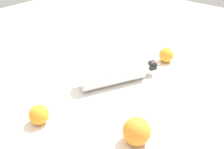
{
  "coord_description": "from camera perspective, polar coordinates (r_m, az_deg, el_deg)",
  "views": [
    {
      "loc": [
        0.65,
        0.52,
        0.53
      ],
      "look_at": [
        0.01,
        -0.02,
        0.04
      ],
      "focal_mm": 42.67,
      "sensor_mm": 36.0,
      "label": 1
    }
  ],
  "objects": [
    {
      "name": "orange_2",
      "position": [
        0.73,
        5.31,
        -12.0
      ],
      "size": [
        0.08,
        0.08,
        0.08
      ],
      "primitive_type": "sphere",
      "color": "orange",
      "rests_on": "ground_plane"
    },
    {
      "name": "water_bottle",
      "position": [
        0.97,
        1.28,
        0.29
      ],
      "size": [
        0.29,
        0.19,
        0.08
      ],
      "rotation": [
        0.0,
        0.0,
        2.69
      ],
      "color": "silver",
      "rests_on": "ground_plane"
    },
    {
      "name": "ground_plane",
      "position": [
        0.98,
        1.35,
        -1.96
      ],
      "size": [
        2.4,
        2.4,
        0.0
      ],
      "primitive_type": "plane",
      "color": "silver"
    },
    {
      "name": "orange_1",
      "position": [
        0.82,
        -15.39,
        -8.28
      ],
      "size": [
        0.06,
        0.06,
        0.06
      ],
      "primitive_type": "sphere",
      "color": "orange",
      "rests_on": "ground_plane"
    },
    {
      "name": "orange_0",
      "position": [
        1.14,
        11.57,
        4.14
      ],
      "size": [
        0.06,
        0.06,
        0.06
      ],
      "primitive_type": "sphere",
      "color": "orange",
      "rests_on": "ground_plane"
    }
  ]
}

